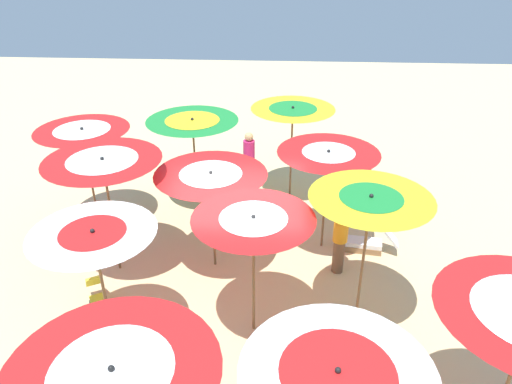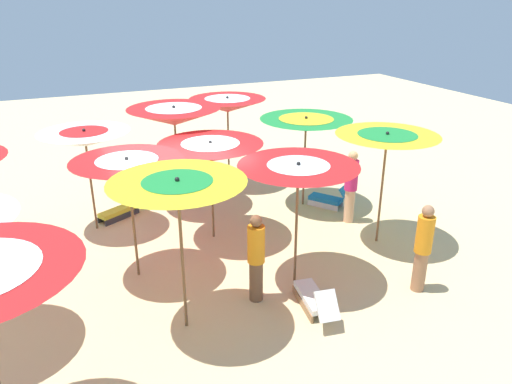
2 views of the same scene
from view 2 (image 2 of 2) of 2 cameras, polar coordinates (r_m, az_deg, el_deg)
name	(u,v)px [view 2 (image 2 of 2)]	position (r m, az deg, el deg)	size (l,w,h in m)	color
ground	(181,255)	(10.31, -8.77, -7.33)	(37.50, 37.50, 0.04)	beige
beach_umbrella_0	(387,142)	(10.21, 15.03, 5.69)	(2.09, 2.09, 2.46)	brown
beach_umbrella_1	(306,125)	(11.92, 5.85, 7.84)	(2.24, 2.24, 2.30)	brown
beach_umbrella_2	(228,105)	(13.39, -3.35, 10.12)	(2.07, 2.07, 2.47)	brown
beach_umbrella_3	(298,174)	(8.42, 4.95, 2.13)	(2.11, 2.11, 2.36)	brown
beach_umbrella_4	(211,152)	(10.19, -5.32, 4.70)	(2.20, 2.20, 2.22)	brown
beach_umbrella_5	(174,116)	(11.89, -9.54, 8.73)	(2.23, 2.23, 2.57)	brown
beach_umbrella_6	(178,195)	(7.17, -9.10, -0.31)	(2.03, 2.03, 2.58)	brown
beach_umbrella_7	(128,171)	(8.89, -14.75, 2.42)	(1.98, 1.98, 2.39)	brown
beach_umbrella_8	(85,139)	(11.12, -19.36, 5.90)	(1.94, 1.94, 2.36)	brown
lounger_0	(122,209)	(12.20, -15.42, -1.90)	(0.91, 1.31, 0.63)	#333338
lounger_1	(329,199)	(12.45, 8.54, -0.81)	(1.12, 0.94, 0.61)	silver
lounger_2	(314,299)	(8.53, 6.84, -12.30)	(1.34, 0.55, 0.63)	olive
beachgoer_0	(351,185)	(11.46, 11.02, 0.77)	(0.30, 0.30, 1.74)	#D8A87F
beachgoer_1	(256,257)	(8.39, 0.01, -7.60)	(0.30, 0.30, 1.63)	brown
beachgoer_2	(423,247)	(9.13, 18.93, -6.10)	(0.30, 0.30, 1.68)	#A3704C
beach_ball	(17,297)	(9.62, -26.19, -10.97)	(0.24, 0.24, 0.24)	yellow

